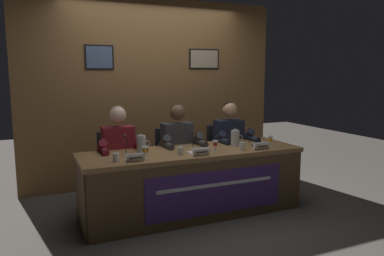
# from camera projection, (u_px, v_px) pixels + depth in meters

# --- Properties ---
(ground_plane) EXTENTS (12.00, 12.00, 0.00)m
(ground_plane) POSITION_uv_depth(u_px,v_px,m) (192.00, 212.00, 4.26)
(ground_plane) COLOR #4C4742
(wall_back_panelled) EXTENTS (3.68, 0.14, 2.60)m
(wall_back_panelled) POSITION_uv_depth(u_px,v_px,m) (154.00, 92.00, 5.30)
(wall_back_panelled) COLOR brown
(wall_back_panelled) RESTS_ON ground_plane
(conference_table) EXTENTS (2.48, 0.79, 0.72)m
(conference_table) POSITION_uv_depth(u_px,v_px,m) (196.00, 173.00, 4.10)
(conference_table) COLOR olive
(conference_table) RESTS_ON ground_plane
(chair_left) EXTENTS (0.44, 0.44, 0.88)m
(chair_left) POSITION_uv_depth(u_px,v_px,m) (117.00, 171.00, 4.43)
(chair_left) COLOR black
(chair_left) RESTS_ON ground_plane
(panelist_left) EXTENTS (0.51, 0.48, 1.21)m
(panelist_left) POSITION_uv_depth(u_px,v_px,m) (120.00, 151.00, 4.21)
(panelist_left) COLOR black
(panelist_left) RESTS_ON ground_plane
(nameplate_left) EXTENTS (0.18, 0.06, 0.08)m
(nameplate_left) POSITION_uv_depth(u_px,v_px,m) (135.00, 158.00, 3.62)
(nameplate_left) COLOR white
(nameplate_left) RESTS_ON conference_table
(juice_glass_left) EXTENTS (0.06, 0.06, 0.12)m
(juice_glass_left) POSITION_uv_depth(u_px,v_px,m) (145.00, 150.00, 3.73)
(juice_glass_left) COLOR white
(juice_glass_left) RESTS_ON conference_table
(water_cup_left) EXTENTS (0.06, 0.06, 0.08)m
(water_cup_left) POSITION_uv_depth(u_px,v_px,m) (116.00, 158.00, 3.61)
(water_cup_left) COLOR silver
(water_cup_left) RESTS_ON conference_table
(microphone_left) EXTENTS (0.06, 0.17, 0.22)m
(microphone_left) POSITION_uv_depth(u_px,v_px,m) (127.00, 149.00, 3.84)
(microphone_left) COLOR black
(microphone_left) RESTS_ON conference_table
(chair_center) EXTENTS (0.44, 0.44, 0.88)m
(chair_center) POSITION_uv_depth(u_px,v_px,m) (174.00, 165.00, 4.72)
(chair_center) COLOR black
(chair_center) RESTS_ON ground_plane
(panelist_center) EXTENTS (0.51, 0.48, 1.21)m
(panelist_center) POSITION_uv_depth(u_px,v_px,m) (179.00, 146.00, 4.50)
(panelist_center) COLOR black
(panelist_center) RESTS_ON ground_plane
(nameplate_center) EXTENTS (0.19, 0.06, 0.08)m
(nameplate_center) POSITION_uv_depth(u_px,v_px,m) (201.00, 152.00, 3.88)
(nameplate_center) COLOR white
(nameplate_center) RESTS_ON conference_table
(juice_glass_center) EXTENTS (0.06, 0.06, 0.12)m
(juice_glass_center) POSITION_uv_depth(u_px,v_px,m) (215.00, 144.00, 4.05)
(juice_glass_center) COLOR white
(juice_glass_center) RESTS_ON conference_table
(water_cup_center) EXTENTS (0.06, 0.06, 0.08)m
(water_cup_center) POSITION_uv_depth(u_px,v_px,m) (181.00, 151.00, 3.91)
(water_cup_center) COLOR silver
(water_cup_center) RESTS_ON conference_table
(microphone_center) EXTENTS (0.06, 0.17, 0.22)m
(microphone_center) POSITION_uv_depth(u_px,v_px,m) (195.00, 143.00, 4.17)
(microphone_center) COLOR black
(microphone_center) RESTS_ON conference_table
(chair_right) EXTENTS (0.44, 0.44, 0.88)m
(chair_right) POSITION_uv_depth(u_px,v_px,m) (224.00, 159.00, 5.01)
(chair_right) COLOR black
(chair_right) RESTS_ON ground_plane
(panelist_right) EXTENTS (0.51, 0.48, 1.21)m
(panelist_right) POSITION_uv_depth(u_px,v_px,m) (232.00, 142.00, 4.79)
(panelist_right) COLOR black
(panelist_right) RESTS_ON ground_plane
(nameplate_right) EXTENTS (0.20, 0.06, 0.08)m
(nameplate_right) POSITION_uv_depth(u_px,v_px,m) (261.00, 146.00, 4.18)
(nameplate_right) COLOR white
(nameplate_right) RESTS_ON conference_table
(juice_glass_right) EXTENTS (0.06, 0.06, 0.12)m
(juice_glass_right) POSITION_uv_depth(u_px,v_px,m) (270.00, 139.00, 4.33)
(juice_glass_right) COLOR white
(juice_glass_right) RESTS_ON conference_table
(water_cup_right) EXTENTS (0.06, 0.06, 0.08)m
(water_cup_right) POSITION_uv_depth(u_px,v_px,m) (242.00, 147.00, 4.16)
(water_cup_right) COLOR silver
(water_cup_right) RESTS_ON conference_table
(microphone_right) EXTENTS (0.06, 0.17, 0.22)m
(microphone_right) POSITION_uv_depth(u_px,v_px,m) (252.00, 139.00, 4.41)
(microphone_right) COLOR black
(microphone_right) RESTS_ON conference_table
(water_pitcher_left_side) EXTENTS (0.15, 0.10, 0.21)m
(water_pitcher_left_side) POSITION_uv_depth(u_px,v_px,m) (141.00, 144.00, 4.00)
(water_pitcher_left_side) COLOR silver
(water_pitcher_left_side) RESTS_ON conference_table
(water_pitcher_right_side) EXTENTS (0.15, 0.10, 0.21)m
(water_pitcher_right_side) POSITION_uv_depth(u_px,v_px,m) (235.00, 138.00, 4.37)
(water_pitcher_right_side) COLOR silver
(water_pitcher_right_side) RESTS_ON conference_table
(document_stack_center) EXTENTS (0.21, 0.16, 0.01)m
(document_stack_center) POSITION_uv_depth(u_px,v_px,m) (198.00, 152.00, 4.01)
(document_stack_center) COLOR white
(document_stack_center) RESTS_ON conference_table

